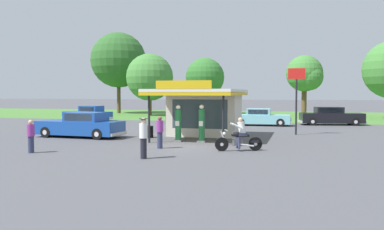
{
  "coord_description": "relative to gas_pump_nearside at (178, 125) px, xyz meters",
  "views": [
    {
      "loc": [
        5.82,
        -20.13,
        2.72
      ],
      "look_at": [
        -0.47,
        3.75,
        1.4
      ],
      "focal_mm": 38.37,
      "sensor_mm": 36.0,
      "label": 1
    }
  ],
  "objects": [
    {
      "name": "featured_classic_sedan",
      "position": [
        -6.46,
        0.63,
        -0.23
      ],
      "size": [
        5.64,
        2.31,
        1.55
      ],
      "color": "#19479E",
      "rests_on": "ground"
    },
    {
      "name": "tree_oak_far_right",
      "position": [
        -11.07,
        24.88,
        3.69
      ],
      "size": [
        5.71,
        5.71,
        7.5
      ],
      "color": "brown",
      "rests_on": "ground"
    },
    {
      "name": "parked_car_back_row_left",
      "position": [
        9.18,
        14.9,
        -0.23
      ],
      "size": [
        5.55,
        2.67,
        1.54
      ],
      "color": "black",
      "rests_on": "ground"
    },
    {
      "name": "grass_verge_strip",
      "position": [
        0.77,
        28.16,
        -0.94
      ],
      "size": [
        120.0,
        24.0,
        0.01
      ],
      "primitive_type": "cube",
      "color": "#477A33",
      "rests_on": "ground"
    },
    {
      "name": "parked_car_back_row_centre_right",
      "position": [
        -13.74,
        14.68,
        -0.28
      ],
      "size": [
        5.15,
        2.37,
        1.46
      ],
      "color": "#19479E",
      "rests_on": "ground"
    },
    {
      "name": "parked_car_back_row_far_right",
      "position": [
        -2.88,
        14.89,
        -0.28
      ],
      "size": [
        5.44,
        2.14,
        1.44
      ],
      "color": "black",
      "rests_on": "ground"
    },
    {
      "name": "bystander_admiring_sedan",
      "position": [
        -2.6,
        8.13,
        -0.03
      ],
      "size": [
        0.34,
        0.34,
        1.73
      ],
      "color": "black",
      "rests_on": "ground"
    },
    {
      "name": "tree_oak_far_left",
      "position": [
        -17.22,
        29.33,
        6.23
      ],
      "size": [
        7.43,
        7.43,
        10.9
      ],
      "color": "brown",
      "rests_on": "ground"
    },
    {
      "name": "gas_pump_offside",
      "position": [
        1.35,
        0.0,
        0.01
      ],
      "size": [
        0.44,
        0.44,
        2.09
      ],
      "color": "slate",
      "rests_on": "ground"
    },
    {
      "name": "motorcycle_with_rider",
      "position": [
        3.86,
        -2.84,
        -0.29
      ],
      "size": [
        2.14,
        0.99,
        1.58
      ],
      "color": "black",
      "rests_on": "ground"
    },
    {
      "name": "bystander_leaning_by_kiosk",
      "position": [
        -0.05,
        -2.99,
        -0.11
      ],
      "size": [
        0.34,
        0.34,
        1.6
      ],
      "color": "#2D3351",
      "rests_on": "ground"
    },
    {
      "name": "service_station_kiosk",
      "position": [
        0.68,
        3.38,
        0.78
      ],
      "size": [
        5.02,
        6.96,
        3.38
      ],
      "color": "silver",
      "rests_on": "ground"
    },
    {
      "name": "ground_plane",
      "position": [
        0.77,
        -1.84,
        -0.95
      ],
      "size": [
        300.0,
        300.0,
        0.0
      ],
      "primitive_type": "plane",
      "color": "#4C4C51"
    },
    {
      "name": "roadside_pole_sign",
      "position": [
        6.36,
        5.61,
        2.05
      ],
      "size": [
        1.1,
        0.12,
        4.34
      ],
      "color": "black",
      "rests_on": "ground"
    },
    {
      "name": "parked_car_back_row_right",
      "position": [
        3.42,
        12.72,
        -0.29
      ],
      "size": [
        5.01,
        1.95,
        1.43
      ],
      "color": "#7AC6D1",
      "rests_on": "ground"
    },
    {
      "name": "tree_oak_right",
      "position": [
        -5.52,
        30.66,
        3.83
      ],
      "size": [
        5.09,
        5.09,
        7.34
      ],
      "color": "brown",
      "rests_on": "ground"
    },
    {
      "name": "tree_oak_left",
      "position": [
        7.24,
        29.96,
        4.02
      ],
      "size": [
        4.44,
        4.43,
        7.34
      ],
      "color": "brown",
      "rests_on": "ground"
    },
    {
      "name": "bystander_chatting_near_pumps",
      "position": [
        0.35,
        -6.16,
        -0.03
      ],
      "size": [
        0.37,
        0.37,
        1.7
      ],
      "color": "black",
      "rests_on": "ground"
    },
    {
      "name": "bystander_standing_back_lot",
      "position": [
        -5.22,
        -5.91,
        -0.16
      ],
      "size": [
        0.34,
        0.34,
        1.51
      ],
      "color": "#2D3351",
      "rests_on": "ground"
    },
    {
      "name": "spare_tire_stack",
      "position": [
        -2.33,
        1.42,
        -0.59
      ],
      "size": [
        0.6,
        0.6,
        0.72
      ],
      "color": "black",
      "rests_on": "ground"
    },
    {
      "name": "gas_pump_nearside",
      "position": [
        0.0,
        0.0,
        0.0
      ],
      "size": [
        0.44,
        0.44,
        2.06
      ],
      "color": "slate",
      "rests_on": "ground"
    }
  ]
}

